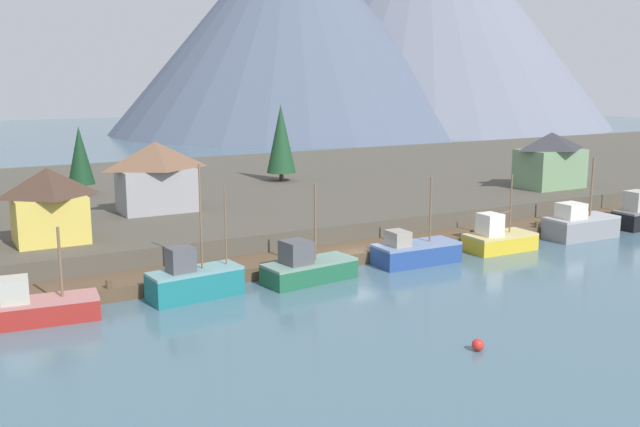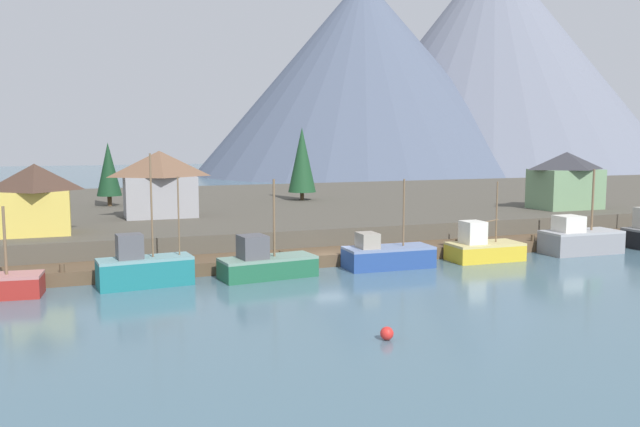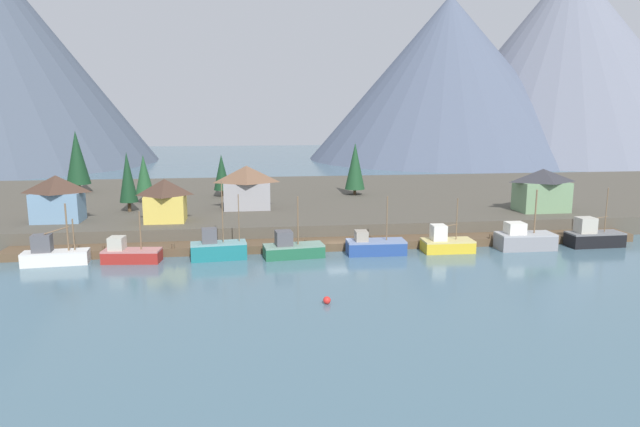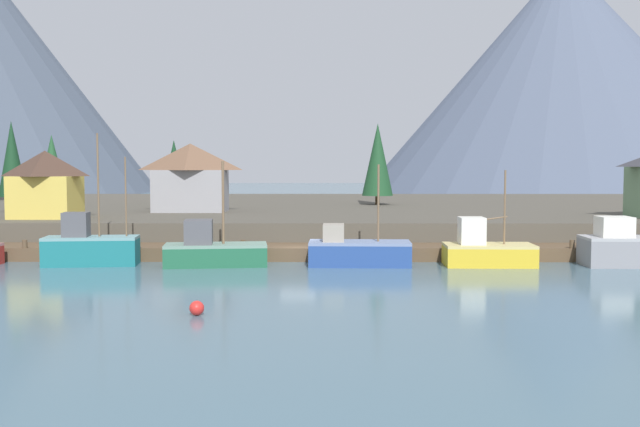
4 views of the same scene
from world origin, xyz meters
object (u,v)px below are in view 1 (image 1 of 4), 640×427
at_px(fishing_boat_yellow, 498,239).
at_px(channel_buoy, 478,345).
at_px(fishing_boat_grey, 580,225).
at_px(house_grey, 156,176).
at_px(house_green, 550,160).
at_px(conifer_back_left, 281,139).
at_px(conifer_near_left, 80,156).
at_px(fishing_boat_green, 307,267).
at_px(fishing_boat_red, 40,307).
at_px(fishing_boat_blue, 415,252).
at_px(house_yellow, 49,204).
at_px(fishing_boat_teal, 194,280).

relative_size(fishing_boat_yellow, channel_buoy, 9.58).
height_order(fishing_boat_grey, house_grey, house_grey).
height_order(house_green, conifer_back_left, conifer_back_left).
xyz_separation_m(house_green, conifer_near_left, (-47.73, 20.84, 1.03)).
bearing_deg(fishing_boat_green, fishing_boat_red, 172.66).
xyz_separation_m(fishing_boat_green, conifer_near_left, (-9.47, 33.23, 5.69)).
bearing_deg(conifer_back_left, channel_buoy, -103.89).
xyz_separation_m(fishing_boat_blue, house_yellow, (-26.27, 11.44, 4.47)).
bearing_deg(fishing_boat_teal, channel_buoy, -63.82).
height_order(fishing_boat_yellow, fishing_boat_grey, fishing_boat_grey).
bearing_deg(fishing_boat_yellow, channel_buoy, -134.44).
relative_size(fishing_boat_yellow, house_green, 0.89).
bearing_deg(fishing_boat_green, house_yellow, 137.63).
bearing_deg(house_green, fishing_boat_green, -162.05).
relative_size(fishing_boat_green, channel_buoy, 10.53).
relative_size(fishing_boat_grey, house_grey, 1.05).
bearing_deg(house_grey, fishing_boat_teal, -100.22).
xyz_separation_m(fishing_boat_grey, conifer_back_left, (-15.51, 32.09, 6.37)).
distance_m(fishing_boat_grey, conifer_back_left, 36.21).
relative_size(conifer_near_left, channel_buoy, 10.55).
height_order(fishing_boat_grey, house_green, house_green).
height_order(fishing_boat_blue, house_yellow, house_yellow).
distance_m(fishing_boat_red, fishing_boat_teal, 10.02).
relative_size(fishing_boat_red, channel_buoy, 9.59).
xyz_separation_m(fishing_boat_yellow, fishing_boat_grey, (10.23, -0.05, 0.19)).
distance_m(fishing_boat_teal, house_grey, 20.63).
height_order(fishing_boat_teal, fishing_boat_yellow, fishing_boat_teal).
bearing_deg(house_grey, channel_buoy, -79.29).
relative_size(fishing_boat_teal, fishing_boat_green, 1.26).
distance_m(fishing_boat_red, house_green, 58.50).
distance_m(house_yellow, conifer_near_left, 22.58).
height_order(fishing_boat_teal, conifer_near_left, conifer_near_left).
bearing_deg(conifer_back_left, house_grey, -147.49).
relative_size(fishing_boat_yellow, house_yellow, 1.16).
relative_size(fishing_boat_red, fishing_boat_grey, 0.89).
xyz_separation_m(fishing_boat_green, house_grey, (-5.19, 20.08, 4.80)).
distance_m(fishing_boat_red, fishing_boat_grey, 48.19).
relative_size(house_green, conifer_back_left, 0.81).
bearing_deg(house_grey, fishing_boat_green, -75.50).
relative_size(fishing_boat_teal, house_green, 1.23).
relative_size(fishing_boat_red, conifer_near_left, 0.91).
height_order(fishing_boat_grey, channel_buoy, fishing_boat_grey).
distance_m(fishing_boat_red, house_grey, 24.48).
height_order(fishing_boat_red, fishing_boat_green, fishing_boat_green).
height_order(fishing_boat_red, fishing_boat_teal, fishing_boat_teal).
bearing_deg(fishing_boat_grey, fishing_boat_yellow, -179.03).
bearing_deg(house_yellow, house_grey, 37.47).
xyz_separation_m(fishing_boat_red, fishing_boat_grey, (48.18, -0.15, 0.24)).
relative_size(fishing_boat_yellow, conifer_back_left, 0.73).
height_order(fishing_boat_red, fishing_boat_blue, fishing_boat_blue).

